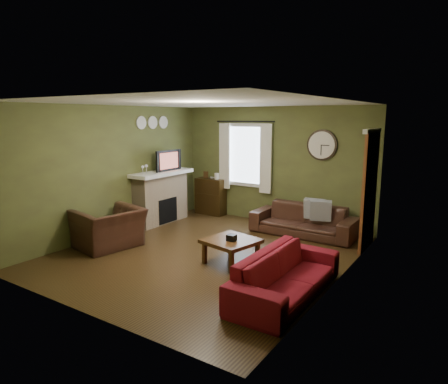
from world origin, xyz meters
The scene contains 31 objects.
floor centered at (0.00, 0.00, 0.00)m, with size 4.60×5.20×0.00m, color #392713.
ceiling centered at (0.00, 0.00, 2.60)m, with size 4.60×5.20×0.00m, color white.
wall_left centered at (-2.30, 0.00, 1.30)m, with size 0.00×5.20×2.60m, color #555C2D.
wall_right centered at (2.30, 0.00, 1.30)m, with size 0.00×5.20×2.60m, color #555C2D.
wall_back centered at (0.00, 2.60, 1.30)m, with size 4.60×0.00×2.60m, color #555C2D.
wall_front centered at (0.00, -2.60, 1.30)m, with size 4.60×0.00×2.60m, color #555C2D.
fireplace centered at (-2.10, 1.15, 0.55)m, with size 0.40×1.40×1.10m, color tan.
firebox centered at (-1.91, 1.15, 0.30)m, with size 0.04×0.60×0.55m, color black.
mantel centered at (-2.07, 1.15, 1.14)m, with size 0.58×1.60×0.08m, color white.
tv centered at (-2.05, 1.30, 1.35)m, with size 0.60×0.08×0.35m, color black.
tv_screen centered at (-1.97, 1.30, 1.41)m, with size 0.02×0.62×0.36m, color #994C3F.
medallion_left centered at (-2.28, 0.80, 2.25)m, with size 0.28×0.28×0.03m, color white.
medallion_mid centered at (-2.28, 1.15, 2.25)m, with size 0.28×0.28×0.03m, color white.
medallion_right centered at (-2.28, 1.50, 2.25)m, with size 0.28×0.28×0.03m, color white.
window_pane centered at (-0.70, 2.58, 1.50)m, with size 1.00×0.02×1.30m, color silver, non-canonical shape.
curtain_rod centered at (-0.70, 2.48, 2.27)m, with size 0.03×0.03×1.50m, color black.
curtain_left centered at (-1.25, 2.48, 1.45)m, with size 0.28×0.04×1.55m, color white.
curtain_right centered at (-0.15, 2.48, 1.45)m, with size 0.28×0.04×1.55m, color white.
wall_clock centered at (1.10, 2.55, 1.80)m, with size 0.64×0.06×0.64m, color white, non-canonical shape.
door centered at (2.27, 1.85, 1.05)m, with size 0.05×0.90×2.10m, color brown.
bookshelf centered at (-1.62, 2.42, 0.44)m, with size 0.75×0.32×0.89m, color black, non-canonical shape.
book centered at (-1.70, 2.53, 0.96)m, with size 0.16×0.22×0.02m, color #452913.
sofa_brown centered at (0.98, 2.00, 0.31)m, with size 2.09×0.82×0.61m, color #361E16.
pillow_left centered at (1.17, 2.09, 0.55)m, with size 0.41×0.12×0.41m, color gray.
pillow_right centered at (1.33, 2.02, 0.55)m, with size 0.41×0.12×0.41m, color gray.
sofa_red centered at (1.88, -0.80, 0.30)m, with size 2.04×0.80×0.60m, color maroon.
armchair centered at (-1.70, -0.71, 0.36)m, with size 1.11×0.97×0.72m, color #361E16.
coffee_table centered at (0.62, -0.18, 0.20)m, with size 0.77×0.77×0.41m, color #452913, non-canonical shape.
tissue_box centered at (0.66, -0.24, 0.40)m, with size 0.13×0.13×0.10m, color black.
wine_glass_a centered at (-2.05, 0.56, 1.27)m, with size 0.07×0.07×0.19m, color white, non-canonical shape.
wine_glass_b centered at (-2.05, 0.67, 1.28)m, with size 0.07×0.07×0.20m, color white, non-canonical shape.
Camera 1 is at (3.94, -5.46, 2.37)m, focal length 32.00 mm.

